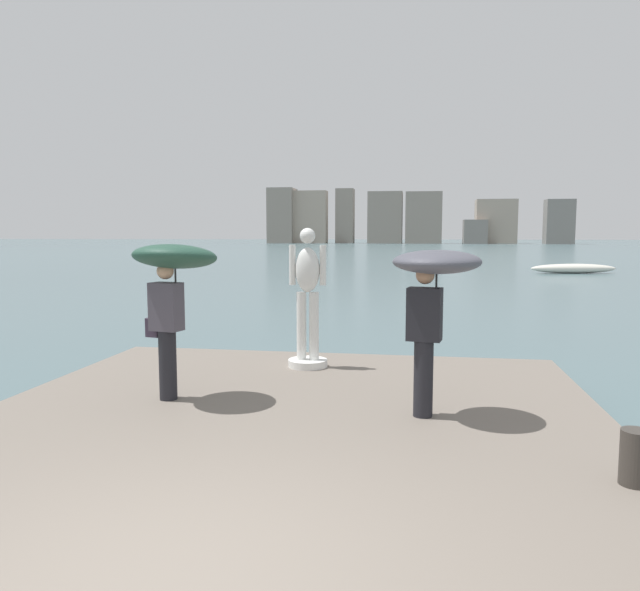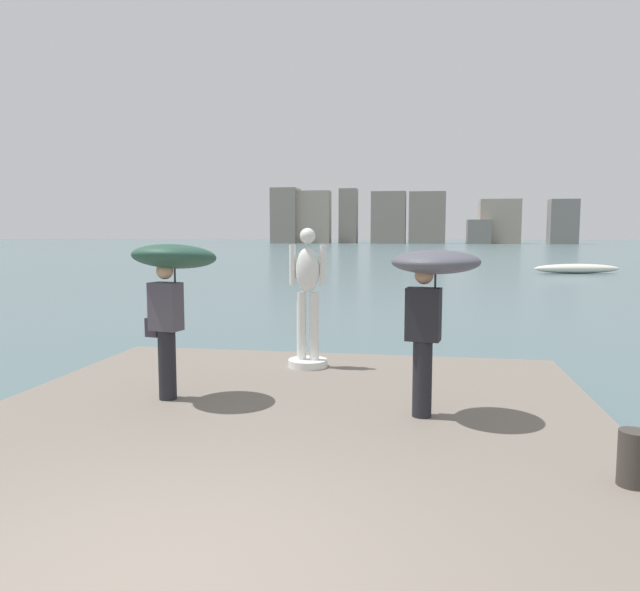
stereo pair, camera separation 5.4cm
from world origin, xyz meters
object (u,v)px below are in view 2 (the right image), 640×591
statue_white_figure (308,304)px  onlooker_right (432,284)px  boat_mid (577,269)px  onlooker_left (172,275)px  mooring_bollard (633,458)px

statue_white_figure → onlooker_right: size_ratio=1.13×
statue_white_figure → boat_mid: (11.29, 30.23, -1.10)m
onlooker_left → mooring_bollard: onlooker_left is taller
statue_white_figure → mooring_bollard: size_ratio=4.65×
onlooker_right → boat_mid: onlooker_right is taller
statue_white_figure → boat_mid: 32.29m
statue_white_figure → onlooker_left: (-1.31, -2.10, 0.58)m
onlooker_left → mooring_bollard: bearing=-20.9°
onlooker_right → boat_mid: size_ratio=0.36×
mooring_bollard → onlooker_right: bearing=135.0°
statue_white_figure → mooring_bollard: statue_white_figure is taller
onlooker_left → onlooker_right: size_ratio=1.04×
onlooker_right → onlooker_left: bearing=176.4°
onlooker_left → boat_mid: 34.74m
onlooker_left → onlooker_right: 3.17m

